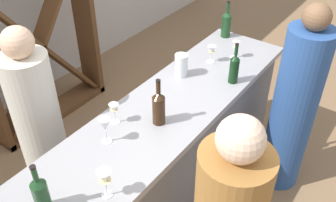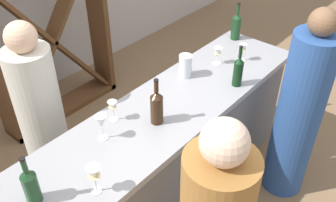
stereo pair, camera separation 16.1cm
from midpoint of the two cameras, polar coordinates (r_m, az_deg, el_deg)
ground_plane at (r=3.25m, az=1.46°, el=-14.43°), size 12.00×12.00×0.00m
bar_counter at (r=2.89m, az=1.61°, el=-8.41°), size 2.54×0.64×0.96m
wine_rack at (r=3.81m, az=-16.24°, el=8.83°), size 1.27×0.28×1.67m
wine_bottle_leftmost_olive_green at (r=2.01m, az=-17.98°, el=-12.14°), size 0.08×0.08×0.31m
wine_bottle_second_left_amber_brown at (r=2.37m, az=0.21°, el=-0.87°), size 0.08×0.08×0.33m
wine_bottle_center_dark_green at (r=2.79m, az=12.24°, el=4.49°), size 0.07×0.07×0.32m
wine_bottle_second_right_olive_green at (r=3.44m, az=11.68°, el=11.13°), size 0.08×0.08×0.33m
wine_glass_near_left at (r=1.97m, az=-8.86°, el=-11.10°), size 0.08×0.08×0.18m
wine_glass_near_center at (r=3.12m, az=12.76°, el=7.62°), size 0.07×0.07×0.15m
wine_glass_near_right at (r=3.04m, az=9.09°, el=7.18°), size 0.07×0.07×0.14m
wine_glass_far_left at (r=2.27m, az=-8.12°, el=-3.30°), size 0.07×0.07×0.17m
wine_glass_far_center at (r=2.42m, az=-6.54°, el=-0.98°), size 0.06×0.06×0.15m
water_pitcher at (r=2.85m, az=4.27°, el=5.32°), size 0.10×0.10×0.18m
person_left_guest at (r=3.02m, az=20.61°, el=-2.20°), size 0.35×0.35×1.61m
person_right_guest at (r=2.84m, az=-16.69°, el=-4.19°), size 0.34×0.34×1.58m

